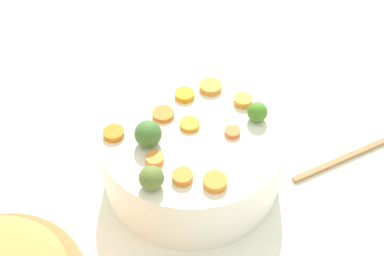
{
  "coord_description": "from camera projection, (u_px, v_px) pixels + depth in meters",
  "views": [
    {
      "loc": [
        0.54,
        -0.06,
        0.7
      ],
      "look_at": [
        -0.02,
        -0.01,
        0.14
      ],
      "focal_mm": 47.24,
      "sensor_mm": 36.0,
      "label": 1
    }
  ],
  "objects": [
    {
      "name": "carrot_slice_7",
      "position": [
        114.0,
        133.0,
        0.79
      ],
      "size": [
        0.05,
        0.05,
        0.01
      ],
      "primitive_type": "cylinder",
      "rotation": [
        0.0,
        0.0,
        0.64
      ],
      "color": "orange",
      "rests_on": "serving_bowl_carrots"
    },
    {
      "name": "carrot_slice_9",
      "position": [
        243.0,
        101.0,
        0.85
      ],
      "size": [
        0.04,
        0.04,
        0.01
      ],
      "primitive_type": "cylinder",
      "rotation": [
        0.0,
        0.0,
        3.62
      ],
      "color": "orange",
      "rests_on": "serving_bowl_carrots"
    },
    {
      "name": "brussels_sprout_0",
      "position": [
        151.0,
        178.0,
        0.71
      ],
      "size": [
        0.04,
        0.04,
        0.04
      ],
      "primitive_type": "sphere",
      "color": "olive",
      "rests_on": "serving_bowl_carrots"
    },
    {
      "name": "carrot_slice_6",
      "position": [
        215.0,
        182.0,
        0.72
      ],
      "size": [
        0.04,
        0.04,
        0.01
      ],
      "primitive_type": "cylinder",
      "rotation": [
        0.0,
        0.0,
        5.05
      ],
      "color": "orange",
      "rests_on": "serving_bowl_carrots"
    },
    {
      "name": "brussels_sprout_1",
      "position": [
        257.0,
        112.0,
        0.81
      ],
      "size": [
        0.03,
        0.03,
        0.03
      ],
      "primitive_type": "sphere",
      "color": "#478124",
      "rests_on": "serving_bowl_carrots"
    },
    {
      "name": "serving_bowl_carrots",
      "position": [
        192.0,
        155.0,
        0.84
      ],
      "size": [
        0.3,
        0.3,
        0.11
      ],
      "primitive_type": "cylinder",
      "color": "white",
      "rests_on": "tabletop"
    },
    {
      "name": "tabletop",
      "position": [
        197.0,
        187.0,
        0.87
      ],
      "size": [
        2.4,
        2.4,
        0.02
      ],
      "primitive_type": "cube",
      "color": "white",
      "rests_on": "ground"
    },
    {
      "name": "carrot_slice_3",
      "position": [
        182.0,
        177.0,
        0.73
      ],
      "size": [
        0.03,
        0.03,
        0.01
      ],
      "primitive_type": "cylinder",
      "rotation": [
        0.0,
        0.0,
        0.06
      ],
      "color": "orange",
      "rests_on": "serving_bowl_carrots"
    },
    {
      "name": "carrot_slice_5",
      "position": [
        210.0,
        87.0,
        0.87
      ],
      "size": [
        0.06,
        0.06,
        0.01
      ],
      "primitive_type": "cylinder",
      "rotation": [
        0.0,
        0.0,
        5.51
      ],
      "color": "orange",
      "rests_on": "serving_bowl_carrots"
    },
    {
      "name": "carrot_slice_2",
      "position": [
        155.0,
        159.0,
        0.75
      ],
      "size": [
        0.04,
        0.04,
        0.01
      ],
      "primitive_type": "cylinder",
      "rotation": [
        0.0,
        0.0,
        2.41
      ],
      "color": "orange",
      "rests_on": "serving_bowl_carrots"
    },
    {
      "name": "carrot_slice_1",
      "position": [
        185.0,
        95.0,
        0.86
      ],
      "size": [
        0.04,
        0.04,
        0.01
      ],
      "primitive_type": "cylinder",
      "rotation": [
        0.0,
        0.0,
        0.11
      ],
      "color": "orange",
      "rests_on": "serving_bowl_carrots"
    },
    {
      "name": "carrot_slice_8",
      "position": [
        163.0,
        114.0,
        0.83
      ],
      "size": [
        0.04,
        0.04,
        0.01
      ],
      "primitive_type": "cylinder",
      "rotation": [
        0.0,
        0.0,
        0.04
      ],
      "color": "orange",
      "rests_on": "serving_bowl_carrots"
    },
    {
      "name": "carrot_slice_0",
      "position": [
        232.0,
        132.0,
        0.8
      ],
      "size": [
        0.03,
        0.03,
        0.01
      ],
      "primitive_type": "cylinder",
      "rotation": [
        0.0,
        0.0,
        2.75
      ],
      "color": "orange",
      "rests_on": "serving_bowl_carrots"
    },
    {
      "name": "brussels_sprout_2",
      "position": [
        148.0,
        133.0,
        0.77
      ],
      "size": [
        0.04,
        0.04,
        0.04
      ],
      "primitive_type": "sphere",
      "color": "#457131",
      "rests_on": "serving_bowl_carrots"
    },
    {
      "name": "carrot_slice_4",
      "position": [
        190.0,
        124.0,
        0.81
      ],
      "size": [
        0.04,
        0.04,
        0.01
      ],
      "primitive_type": "cylinder",
      "rotation": [
        0.0,
        0.0,
        0.48
      ],
      "color": "orange",
      "rests_on": "serving_bowl_carrots"
    }
  ]
}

